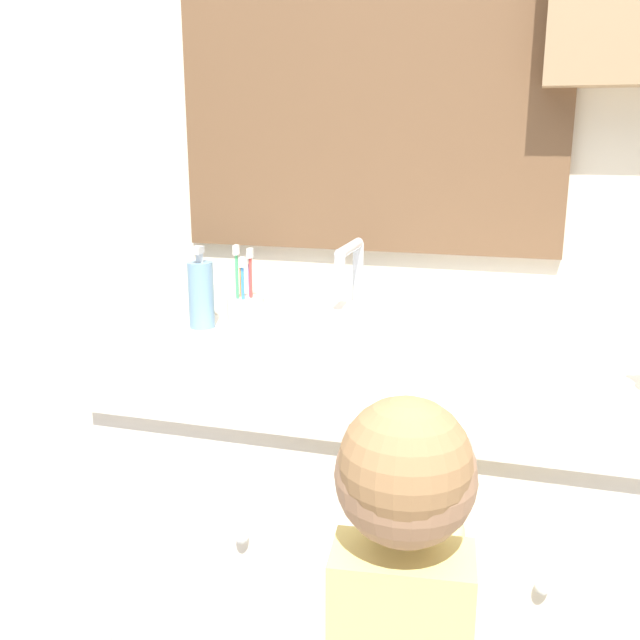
# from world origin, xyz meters

# --- Properties ---
(wall_back) EXTENTS (3.20, 0.18, 2.50)m
(wall_back) POSITION_xyz_m (0.02, 0.62, 1.28)
(wall_back) COLOR beige
(wall_back) RESTS_ON ground_plane
(vanity_counter) EXTENTS (1.12, 0.58, 0.86)m
(vanity_counter) POSITION_xyz_m (0.00, 0.31, 0.43)
(vanity_counter) COLOR silver
(vanity_counter) RESTS_ON ground_plane
(sink_basin) EXTENTS (0.35, 0.40, 0.23)m
(sink_basin) POSITION_xyz_m (-0.16, 0.30, 0.91)
(sink_basin) COLOR white
(sink_basin) RESTS_ON vanity_counter
(toothbrush_holder) EXTENTS (0.09, 0.09, 0.20)m
(toothbrush_holder) POSITION_xyz_m (-0.43, 0.51, 0.91)
(toothbrush_holder) COLOR beige
(toothbrush_holder) RESTS_ON vanity_counter
(soap_dispenser) EXTENTS (0.06, 0.06, 0.19)m
(soap_dispenser) POSITION_xyz_m (-0.53, 0.48, 0.95)
(soap_dispenser) COLOR #6B93B2
(soap_dispenser) RESTS_ON vanity_counter
(child_figure) EXTENTS (0.20, 0.48, 0.99)m
(child_figure) POSITION_xyz_m (0.06, -0.15, 0.63)
(child_figure) COLOR slate
(child_figure) RESTS_ON ground_plane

